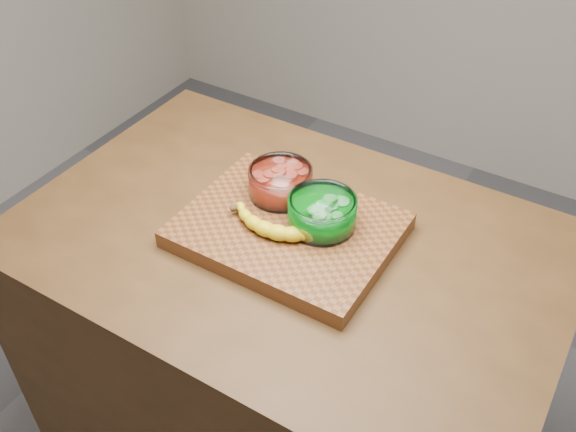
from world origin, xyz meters
The scene contains 5 objects.
counter centered at (0.00, 0.00, 0.45)m, with size 1.20×0.80×0.90m, color #492E16.
cutting_board centered at (0.00, 0.00, 0.92)m, with size 0.45×0.35×0.04m, color brown.
bowl_red centered at (-0.07, 0.08, 0.97)m, with size 0.14×0.14×0.07m.
bowl_green centered at (0.06, 0.03, 0.97)m, with size 0.15×0.15×0.07m.
banana centered at (-0.01, -0.02, 0.96)m, with size 0.26×0.14×0.04m, color gold, non-canonical shape.
Camera 1 is at (0.54, -0.89, 1.85)m, focal length 40.00 mm.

